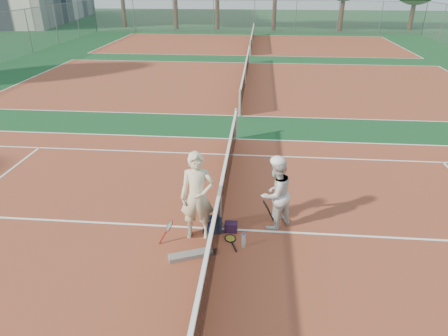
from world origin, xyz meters
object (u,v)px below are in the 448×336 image
object	(u,v)px
net_main	(220,210)
sports_bag_purple	(231,227)
racket_spare	(230,238)
sports_bag_navy	(212,225)
racket_red	(170,232)
player_a	(197,196)
player_b	(276,194)
water_bottle	(244,241)
racket_black_held	(266,212)

from	to	relation	value
net_main	sports_bag_purple	distance (m)	0.47
net_main	sports_bag_purple	xyz separation A→B (m)	(0.25, -0.06, -0.40)
racket_spare	sports_bag_navy	xyz separation A→B (m)	(-0.41, 0.27, 0.15)
net_main	racket_red	xyz separation A→B (m)	(-1.01, -0.58, -0.24)
net_main	player_a	size ratio (longest dim) A/B	5.61
racket_spare	sports_bag_purple	distance (m)	0.31
racket_red	sports_bag_navy	xyz separation A→B (m)	(0.85, 0.49, -0.10)
player_a	racket_red	size ratio (longest dim) A/B	3.67
player_b	sports_bag_purple	xyz separation A→B (m)	(-0.95, -0.31, -0.71)
racket_spare	water_bottle	xyz separation A→B (m)	(0.30, -0.25, 0.14)
racket_red	sports_bag_navy	distance (m)	0.98
racket_spare	water_bottle	bearing A→B (deg)	-150.00
player_a	racket_red	world-z (taller)	player_a
sports_bag_purple	player_a	bearing A→B (deg)	-162.17
player_a	player_b	distance (m)	1.73
player_b	racket_red	world-z (taller)	player_b
net_main	water_bottle	size ratio (longest dim) A/B	36.60
net_main	player_b	distance (m)	1.26
player_a	sports_bag_navy	xyz separation A→B (m)	(0.28, 0.20, -0.81)
net_main	racket_black_held	xyz separation A→B (m)	(1.01, 0.38, -0.23)
racket_red	sports_bag_purple	size ratio (longest dim) A/B	1.95
sports_bag_navy	sports_bag_purple	world-z (taller)	sports_bag_navy
racket_red	sports_bag_navy	world-z (taller)	racket_red
racket_black_held	racket_spare	bearing A→B (deg)	22.75
sports_bag_purple	water_bottle	size ratio (longest dim) A/B	0.92
player_a	sports_bag_navy	distance (m)	0.88
sports_bag_navy	net_main	bearing A→B (deg)	28.19
racket_black_held	racket_red	bearing A→B (deg)	4.06
racket_black_held	net_main	bearing A→B (deg)	-0.79
sports_bag_purple	racket_black_held	bearing A→B (deg)	30.09
player_a	player_b	world-z (taller)	player_a
net_main	sports_bag_navy	size ratio (longest dim) A/B	26.26
racket_spare	player_b	bearing A→B (deg)	-77.62
sports_bag_navy	sports_bag_purple	bearing A→B (deg)	3.39
sports_bag_navy	water_bottle	size ratio (longest dim) A/B	1.39
net_main	sports_bag_navy	distance (m)	0.39
racket_red	racket_spare	size ratio (longest dim) A/B	0.89
net_main	racket_red	bearing A→B (deg)	-150.03
racket_black_held	water_bottle	bearing A→B (deg)	43.57
racket_red	sports_bag_navy	bearing A→B (deg)	11.06
racket_spare	sports_bag_purple	bearing A→B (deg)	-19.29
racket_black_held	racket_spare	xyz separation A→B (m)	(-0.76, -0.73, -0.26)
net_main	player_b	world-z (taller)	player_b
player_b	sports_bag_navy	bearing A→B (deg)	-29.93
player_a	racket_black_held	xyz separation A→B (m)	(1.45, 0.66, -0.70)
racket_black_held	sports_bag_navy	world-z (taller)	racket_black_held
net_main	racket_spare	distance (m)	0.66
sports_bag_navy	sports_bag_purple	xyz separation A→B (m)	(0.41, 0.02, -0.05)
player_a	player_b	xyz separation A→B (m)	(1.64, 0.53, -0.15)
player_a	racket_spare	bearing A→B (deg)	-10.81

